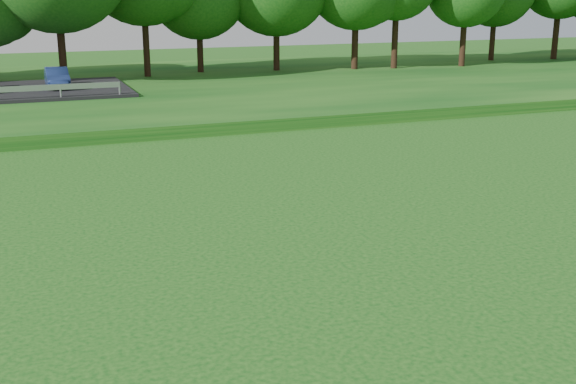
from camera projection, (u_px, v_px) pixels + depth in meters
name	position (u px, v px, depth m)	size (l,w,h in m)	color
berm	(300.00, 82.00, 49.52)	(130.00, 30.00, 0.60)	#0C4110
walking_path	(403.00, 118.00, 37.03)	(130.00, 1.60, 0.04)	gray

